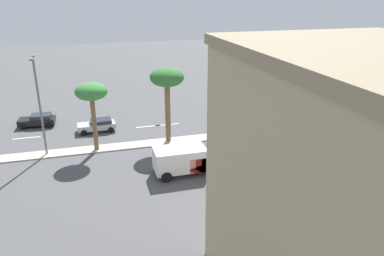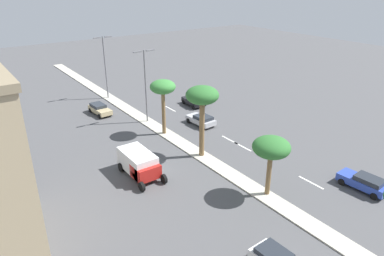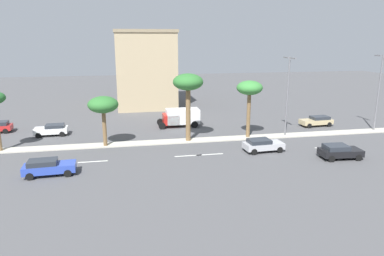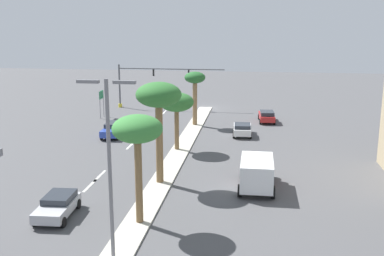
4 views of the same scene
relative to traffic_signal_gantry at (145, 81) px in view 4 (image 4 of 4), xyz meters
name	(u,v)px [view 4 (image 4 of 4)]	position (x,y,z in m)	size (l,w,h in m)	color
ground_plane	(158,188)	(-8.39, 31.46, -3.85)	(160.00, 160.00, 0.00)	#4C4C4F
median_curb	(123,246)	(-8.39, 40.76, -3.79)	(1.80, 83.71, 0.12)	#B7B2A3
lane_stripe_left	(164,112)	(-3.18, 2.90, -3.84)	(0.20, 2.80, 0.01)	silver
lane_stripe_leading	(153,124)	(-3.18, 9.94, -3.84)	(0.20, 2.80, 0.01)	silver
lane_stripe_inboard	(130,146)	(-3.18, 20.05, -3.84)	(0.20, 2.80, 0.01)	silver
lane_stripe_mid	(100,176)	(-3.18, 29.42, -3.84)	(0.20, 2.80, 0.01)	silver
lane_stripe_rear	(90,186)	(-3.18, 31.65, -3.84)	(0.20, 2.80, 0.01)	silver
traffic_signal_gantry	(145,81)	(0.00, 0.00, 0.00)	(15.09, 0.53, 6.09)	#515459
directional_road_sign	(101,98)	(3.97, 7.38, -1.34)	(0.10, 1.49, 3.46)	gray
palm_tree_far	(195,81)	(-8.34, 10.20, 1.38)	(2.43, 2.43, 6.24)	olive
palm_tree_outboard	(177,103)	(-8.04, 21.05, 0.75)	(3.25, 3.25, 5.47)	brown
palm_tree_front	(159,98)	(-8.33, 30.36, 2.74)	(3.39, 3.39, 7.69)	brown
palm_tree_center	(137,132)	(-8.57, 37.67, 1.95)	(3.02, 3.02, 6.72)	brown
street_lamp_right	(109,157)	(-8.34, 42.35, 1.82)	(2.90, 0.24, 9.42)	slate
sedan_blue_inboard	(113,129)	(-0.31, 16.57, -3.08)	(2.08, 4.42, 1.42)	#2D47AD
sedan_red_leading	(267,116)	(-16.78, 7.15, -3.09)	(2.09, 4.18, 1.42)	red
sedan_white_mid	(242,129)	(-14.06, 14.42, -3.10)	(2.11, 3.93, 1.37)	silver
sedan_silver_right	(58,205)	(-3.14, 37.34, -3.12)	(2.18, 4.20, 1.35)	#B2B2B7
box_truck	(257,172)	(-15.66, 30.54, -2.55)	(2.60, 5.58, 2.37)	#B21E19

